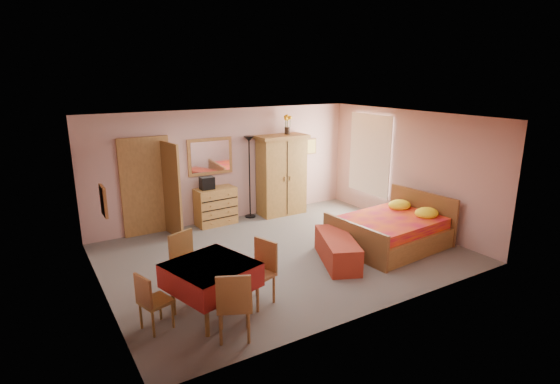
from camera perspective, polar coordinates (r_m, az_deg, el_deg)
floor at (r=8.49m, az=0.48°, el=-8.06°), size 6.50×6.50×0.00m
ceiling at (r=7.84m, az=0.52°, el=9.69°), size 6.50×6.50×0.00m
wall_back at (r=10.22m, az=-6.90°, el=3.50°), size 6.50×0.10×2.60m
wall_front at (r=6.17m, az=12.81°, el=-4.61°), size 6.50×0.10×2.60m
wall_left at (r=7.00m, az=-22.82°, el=-3.09°), size 0.10×5.00×2.60m
wall_right at (r=10.11m, az=16.39°, el=2.86°), size 0.10×5.00×2.60m
doorway at (r=9.65m, az=-17.08°, el=0.56°), size 1.06×0.12×2.15m
window at (r=10.88m, az=11.67°, el=4.81°), size 0.08×1.40×1.95m
picture_left at (r=6.32m, az=-22.07°, el=-1.10°), size 0.04×0.32×0.42m
picture_back at (r=11.30m, az=4.09°, el=5.98°), size 0.30×0.04×0.40m
chest_of_drawers at (r=10.07m, az=-8.39°, el=-1.85°), size 0.93×0.50×0.86m
wall_mirror at (r=10.00m, az=-9.11°, el=4.62°), size 1.06×0.07×0.83m
stereo at (r=9.85m, az=-9.51°, el=1.16°), size 0.30×0.22×0.28m
floor_lamp at (r=10.34m, az=-3.99°, el=1.90°), size 0.28×0.28×1.96m
wardrobe at (r=10.60m, az=0.20°, el=2.22°), size 1.25×0.65×1.95m
sunflower_vase at (r=10.55m, az=0.96°, el=8.82°), size 0.20×0.20×0.47m
bed at (r=8.96m, az=14.17°, el=-3.94°), size 2.23×1.82×0.97m
bench at (r=8.13m, az=7.48°, el=-7.44°), size 1.07×1.54×0.48m
dining_table at (r=6.42m, az=-8.94°, el=-12.44°), size 1.32×1.32×0.79m
chair_south at (r=5.86m, az=-6.04°, el=-14.25°), size 0.58×0.58×0.96m
chair_north at (r=6.93m, az=-11.52°, el=-9.41°), size 0.60×0.60×1.01m
chair_west at (r=6.25m, az=-15.93°, el=-13.49°), size 0.47×0.47×0.83m
chair_east at (r=6.59m, az=-3.03°, el=-10.62°), size 0.55×0.55×0.96m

